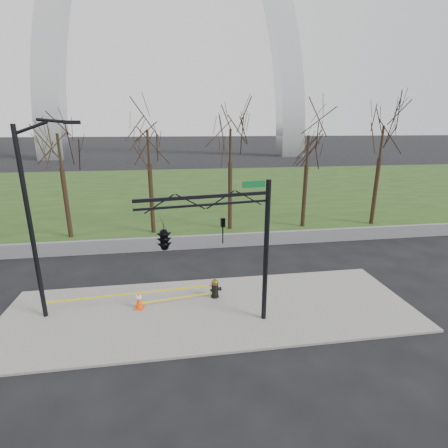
{
  "coord_description": "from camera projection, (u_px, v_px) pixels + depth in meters",
  "views": [
    {
      "loc": [
        -1.41,
        -13.04,
        7.94
      ],
      "look_at": [
        0.88,
        2.0,
        3.42
      ],
      "focal_mm": 26.68,
      "sensor_mm": 36.0,
      "label": 1
    }
  ],
  "objects": [
    {
      "name": "tree_row",
      "position": [
        150.0,
        174.0,
        24.47
      ],
      "size": [
        39.81,
        4.0,
        8.97
      ],
      "color": "black",
      "rests_on": "ground"
    },
    {
      "name": "caution_tape",
      "position": [
        148.0,
        295.0,
        15.01
      ],
      "size": [
        7.39,
        0.54,
        0.48
      ],
      "color": "yellow",
      "rests_on": "ground"
    },
    {
      "name": "street_light",
      "position": [
        34.0,
        212.0,
        13.01
      ],
      "size": [
        2.39,
        0.4,
        8.21
      ],
      "rotation": [
        0.0,
        0.0,
        0.09
      ],
      "color": "black",
      "rests_on": "ground"
    },
    {
      "name": "fire_hydrant",
      "position": [
        215.0,
        288.0,
        15.72
      ],
      "size": [
        0.59,
        0.39,
        0.95
      ],
      "rotation": [
        0.0,
        0.0,
        0.06
      ],
      "color": "black",
      "rests_on": "sidewalk"
    },
    {
      "name": "sidewalk",
      "position": [
        211.0,
        310.0,
        14.81
      ],
      "size": [
        18.0,
        6.0,
        0.1
      ],
      "primitive_type": "cube",
      "color": "slate",
      "rests_on": "ground"
    },
    {
      "name": "guardrail",
      "position": [
        197.0,
        242.0,
        22.27
      ],
      "size": [
        60.0,
        0.3,
        0.9
      ],
      "primitive_type": "cube",
      "color": "#59595B",
      "rests_on": "ground"
    },
    {
      "name": "traffic_signal_mast",
      "position": [
        185.0,
        235.0,
        12.03
      ],
      "size": [
        5.05,
        2.54,
        6.0
      ],
      "rotation": [
        0.0,
        0.0,
        0.15
      ],
      "color": "black",
      "rests_on": "ground"
    },
    {
      "name": "traffic_cone",
      "position": [
        139.0,
        300.0,
        14.75
      ],
      "size": [
        0.5,
        0.5,
        0.79
      ],
      "rotation": [
        0.0,
        0.0,
        -0.27
      ],
      "color": "#EA440C",
      "rests_on": "sidewalk"
    },
    {
      "name": "ground",
      "position": [
        211.0,
        311.0,
        14.82
      ],
      "size": [
        500.0,
        500.0,
        0.0
      ],
      "primitive_type": "plane",
      "color": "black",
      "rests_on": "ground"
    },
    {
      "name": "gateway_arch",
      "position": [
        172.0,
        14.0,
        76.64
      ],
      "size": [
        66.0,
        6.0,
        65.0
      ],
      "primitive_type": null,
      "color": "silver",
      "rests_on": "ground"
    },
    {
      "name": "grass_strip",
      "position": [
        185.0,
        189.0,
        43.24
      ],
      "size": [
        120.0,
        40.0,
        0.06
      ],
      "primitive_type": "cube",
      "color": "#1D3A15",
      "rests_on": "ground"
    }
  ]
}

